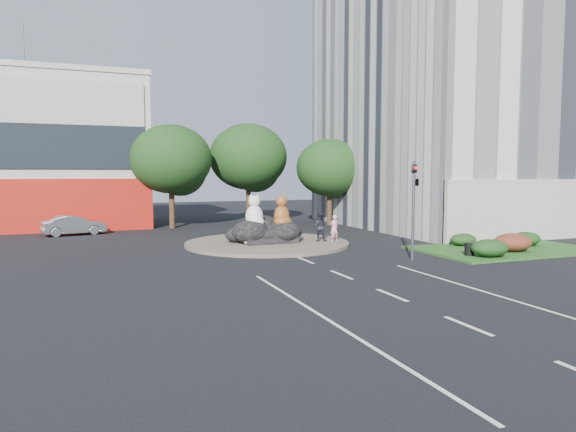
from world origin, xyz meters
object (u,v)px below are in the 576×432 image
object	(u,v)px
cat_tabby	(282,211)
kitten_calico	(248,236)
pedestrian_pink	(334,228)
parked_car	(74,225)
pedestrian_dark	(320,227)
litter_bin	(469,249)
kitten_white	(294,237)
cat_white	(254,211)

from	to	relation	value
cat_tabby	kitten_calico	world-z (taller)	cat_tabby
cat_tabby	pedestrian_pink	size ratio (longest dim) A/B	1.23
pedestrian_pink	parked_car	size ratio (longest dim) A/B	0.39
pedestrian_pink	kitten_calico	bearing A→B (deg)	-21.11
kitten_calico	pedestrian_dark	bearing A→B (deg)	5.94
cat_tabby	parked_car	xyz separation A→B (m)	(-12.01, 10.23, -1.41)
kitten_calico	parked_car	xyz separation A→B (m)	(-9.76, 10.58, 0.00)
litter_bin	pedestrian_dark	bearing A→B (deg)	124.75
kitten_calico	litter_bin	bearing A→B (deg)	-30.48
pedestrian_pink	pedestrian_dark	xyz separation A→B (m)	(-0.67, 0.60, 0.07)
cat_tabby	kitten_white	distance (m)	1.77
kitten_calico	pedestrian_dark	world-z (taller)	pedestrian_dark
kitten_calico	pedestrian_pink	world-z (taller)	pedestrian_pink
parked_car	kitten_calico	bearing A→B (deg)	-150.38
cat_white	cat_tabby	xyz separation A→B (m)	(1.67, -0.21, -0.02)
cat_white	litter_bin	size ratio (longest dim) A/B	3.12
kitten_white	pedestrian_pink	size ratio (longest dim) A/B	0.44
cat_white	kitten_white	size ratio (longest dim) A/B	2.85
cat_tabby	cat_white	bearing A→B (deg)	138.54
litter_bin	kitten_white	bearing A→B (deg)	133.50
cat_white	kitten_white	xyz separation A→B (m)	(2.29, -0.78, -1.57)
kitten_calico	cat_white	bearing A→B (deg)	50.76
pedestrian_pink	litter_bin	size ratio (longest dim) A/B	2.49
cat_white	cat_tabby	distance (m)	1.69
parked_car	litter_bin	size ratio (longest dim) A/B	6.46
kitten_white	cat_white	bearing A→B (deg)	153.50
cat_white	kitten_calico	size ratio (longest dim) A/B	2.04
pedestrian_pink	pedestrian_dark	bearing A→B (deg)	-55.66
cat_tabby	litter_bin	size ratio (longest dim) A/B	3.06
kitten_calico	pedestrian_pink	xyz separation A→B (m)	(5.30, -0.69, 0.32)
kitten_calico	litter_bin	xyz separation A→B (m)	(9.78, -7.50, -0.26)
cat_tabby	litter_bin	xyz separation A→B (m)	(7.53, -7.85, -1.67)
kitten_calico	pedestrian_dark	distance (m)	4.65
pedestrian_pink	litter_bin	xyz separation A→B (m)	(4.48, -6.82, -0.58)
kitten_calico	pedestrian_pink	size ratio (longest dim) A/B	0.61
cat_white	pedestrian_pink	xyz separation A→B (m)	(4.72, -1.25, -1.11)
cat_tabby	pedestrian_pink	world-z (taller)	cat_tabby
kitten_white	litter_bin	distance (m)	10.04
pedestrian_pink	kitten_white	bearing A→B (deg)	-24.60
litter_bin	parked_car	bearing A→B (deg)	137.22
pedestrian_pink	parked_car	world-z (taller)	pedestrian_pink
cat_white	kitten_calico	world-z (taller)	cat_white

